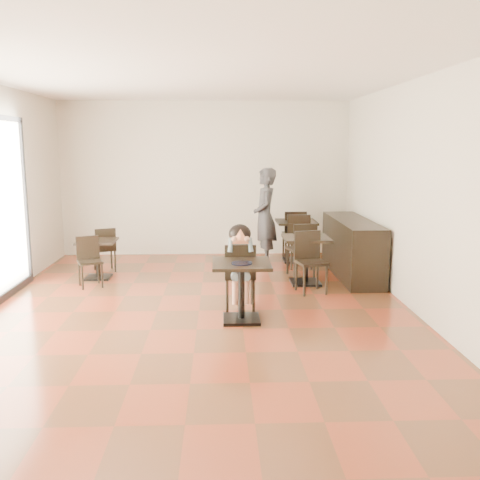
{
  "coord_description": "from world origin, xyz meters",
  "views": [
    {
      "loc": [
        0.3,
        -7.25,
        2.3
      ],
      "look_at": [
        0.58,
        0.04,
        1.0
      ],
      "focal_mm": 40.0,
      "sensor_mm": 36.0,
      "label": 1
    }
  ],
  "objects_px": {
    "chair_back_b": "(300,242)",
    "adult_patron": "(265,217)",
    "child": "(240,267)",
    "chair_mid_a": "(301,249)",
    "cafe_table_mid": "(306,260)",
    "chair_left_a": "(104,249)",
    "cafe_table_left": "(98,259)",
    "chair_mid_b": "(311,263)",
    "chair_back_a": "(294,234)",
    "chair_left_b": "(90,262)",
    "child_chair": "(240,276)",
    "cafe_table_back": "(296,241)",
    "child_table": "(241,292)"
  },
  "relations": [
    {
      "from": "chair_back_b",
      "to": "adult_patron",
      "type": "bearing_deg",
      "value": 158.13
    },
    {
      "from": "child",
      "to": "chair_mid_a",
      "type": "relative_size",
      "value": 1.26
    },
    {
      "from": "cafe_table_mid",
      "to": "chair_left_a",
      "type": "height_order",
      "value": "chair_left_a"
    },
    {
      "from": "cafe_table_left",
      "to": "chair_mid_b",
      "type": "bearing_deg",
      "value": -16.43
    },
    {
      "from": "chair_mid_b",
      "to": "chair_back_b",
      "type": "relative_size",
      "value": 0.97
    },
    {
      "from": "cafe_table_mid",
      "to": "chair_left_a",
      "type": "relative_size",
      "value": 0.97
    },
    {
      "from": "cafe_table_left",
      "to": "chair_mid_b",
      "type": "xyz_separation_m",
      "value": [
        3.56,
        -1.05,
        0.14
      ]
    },
    {
      "from": "child",
      "to": "chair_back_a",
      "type": "bearing_deg",
      "value": 70.05
    },
    {
      "from": "child",
      "to": "cafe_table_mid",
      "type": "bearing_deg",
      "value": 49.21
    },
    {
      "from": "cafe_table_mid",
      "to": "chair_mid_a",
      "type": "relative_size",
      "value": 0.83
    },
    {
      "from": "chair_left_b",
      "to": "chair_back_b",
      "type": "distance_m",
      "value": 3.85
    },
    {
      "from": "cafe_table_mid",
      "to": "chair_left_b",
      "type": "relative_size",
      "value": 0.97
    },
    {
      "from": "child_chair",
      "to": "cafe_table_back",
      "type": "distance_m",
      "value": 3.33
    },
    {
      "from": "child",
      "to": "chair_left_b",
      "type": "distance_m",
      "value": 2.74
    },
    {
      "from": "cafe_table_mid",
      "to": "cafe_table_left",
      "type": "xyz_separation_m",
      "value": [
        -3.56,
        0.5,
        -0.06
      ]
    },
    {
      "from": "child_table",
      "to": "chair_mid_a",
      "type": "bearing_deg",
      "value": 64.66
    },
    {
      "from": "chair_mid_b",
      "to": "chair_back_b",
      "type": "bearing_deg",
      "value": 74.91
    },
    {
      "from": "chair_left_a",
      "to": "child_table",
      "type": "bearing_deg",
      "value": 106.26
    },
    {
      "from": "child_table",
      "to": "chair_back_a",
      "type": "xyz_separation_m",
      "value": [
        1.24,
        3.96,
        0.1
      ]
    },
    {
      "from": "cafe_table_left",
      "to": "chair_back_b",
      "type": "bearing_deg",
      "value": 10.87
    },
    {
      "from": "chair_left_a",
      "to": "chair_back_a",
      "type": "relative_size",
      "value": 0.83
    },
    {
      "from": "chair_mid_b",
      "to": "cafe_table_back",
      "type": "bearing_deg",
      "value": 75.57
    },
    {
      "from": "cafe_table_mid",
      "to": "chair_back_b",
      "type": "xyz_separation_m",
      "value": [
        0.08,
        1.2,
        0.1
      ]
    },
    {
      "from": "cafe_table_left",
      "to": "chair_left_a",
      "type": "relative_size",
      "value": 0.83
    },
    {
      "from": "child_chair",
      "to": "adult_patron",
      "type": "bearing_deg",
      "value": -101.9
    },
    {
      "from": "cafe_table_left",
      "to": "cafe_table_back",
      "type": "relative_size",
      "value": 0.83
    },
    {
      "from": "chair_back_a",
      "to": "child_chair",
      "type": "bearing_deg",
      "value": 69.22
    },
    {
      "from": "cafe_table_left",
      "to": "chair_mid_a",
      "type": "height_order",
      "value": "chair_mid_a"
    },
    {
      "from": "chair_back_b",
      "to": "chair_mid_a",
      "type": "bearing_deg",
      "value": -98.17
    },
    {
      "from": "cafe_table_mid",
      "to": "chair_mid_b",
      "type": "distance_m",
      "value": 0.56
    },
    {
      "from": "chair_mid_b",
      "to": "chair_left_b",
      "type": "xyz_separation_m",
      "value": [
        -3.56,
        0.5,
        -0.07
      ]
    },
    {
      "from": "child",
      "to": "chair_left_a",
      "type": "xyz_separation_m",
      "value": [
        -2.41,
        2.39,
        -0.19
      ]
    },
    {
      "from": "adult_patron",
      "to": "chair_left_b",
      "type": "height_order",
      "value": "adult_patron"
    },
    {
      "from": "cafe_table_mid",
      "to": "chair_mid_a",
      "type": "height_order",
      "value": "chair_mid_a"
    },
    {
      "from": "child_table",
      "to": "child_chair",
      "type": "relative_size",
      "value": 0.83
    },
    {
      "from": "chair_mid_b",
      "to": "chair_left_b",
      "type": "relative_size",
      "value": 1.17
    },
    {
      "from": "child",
      "to": "chair_back_a",
      "type": "xyz_separation_m",
      "value": [
        1.24,
        3.41,
        -0.11
      ]
    },
    {
      "from": "chair_mid_b",
      "to": "chair_mid_a",
      "type": "bearing_deg",
      "value": 77.65
    },
    {
      "from": "adult_patron",
      "to": "chair_mid_b",
      "type": "xyz_separation_m",
      "value": [
        0.57,
        -2.0,
        -0.46
      ]
    },
    {
      "from": "cafe_table_left",
      "to": "chair_back_b",
      "type": "xyz_separation_m",
      "value": [
        3.65,
        0.7,
        0.15
      ]
    },
    {
      "from": "cafe_table_left",
      "to": "chair_mid_a",
      "type": "xyz_separation_m",
      "value": [
        3.56,
        0.05,
        0.14
      ]
    },
    {
      "from": "chair_mid_a",
      "to": "chair_left_a",
      "type": "height_order",
      "value": "chair_mid_a"
    },
    {
      "from": "cafe_table_mid",
      "to": "cafe_table_left",
      "type": "relative_size",
      "value": 1.17
    },
    {
      "from": "chair_left_a",
      "to": "cafe_table_mid",
      "type": "bearing_deg",
      "value": 140.49
    },
    {
      "from": "cafe_table_left",
      "to": "cafe_table_back",
      "type": "height_order",
      "value": "cafe_table_back"
    },
    {
      "from": "child_table",
      "to": "chair_left_a",
      "type": "xyz_separation_m",
      "value": [
        -2.41,
        2.94,
        0.01
      ]
    },
    {
      "from": "chair_mid_a",
      "to": "chair_left_b",
      "type": "relative_size",
      "value": 1.17
    },
    {
      "from": "chair_back_a",
      "to": "chair_left_b",
      "type": "bearing_deg",
      "value": 29.37
    },
    {
      "from": "child",
      "to": "chair_mid_a",
      "type": "bearing_deg",
      "value": 58.56
    },
    {
      "from": "child",
      "to": "chair_mid_a",
      "type": "height_order",
      "value": "child"
    }
  ]
}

